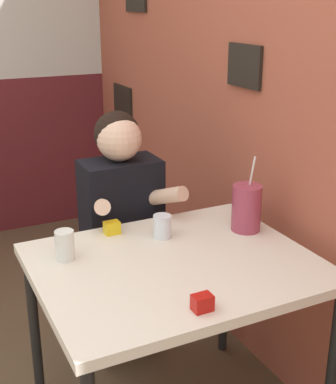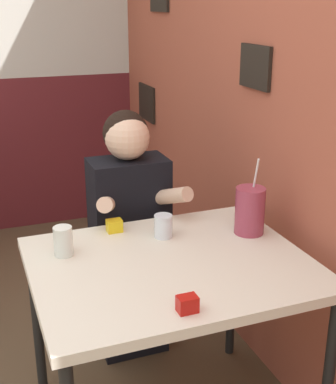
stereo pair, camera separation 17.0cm
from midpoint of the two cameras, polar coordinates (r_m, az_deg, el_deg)
name	(u,v)px [view 2 (the right image)]	position (r m, az deg, el deg)	size (l,w,h in m)	color
brick_wall_right	(207,53)	(2.84, 6.00, 14.54)	(0.08, 4.59, 2.70)	#9E4C38
main_table	(171,279)	(1.92, 2.86, -9.31)	(0.97, 0.79, 0.74)	beige
person_seated	(130,233)	(2.43, -2.09, -4.46)	(0.42, 0.40, 1.17)	black
cocktail_pitcher	(250,211)	(2.11, 11.01, -1.99)	(0.12, 0.12, 0.31)	#99384C
glass_near_pitcher	(163,226)	(2.06, 1.86, -3.70)	(0.07, 0.07, 0.09)	silver
glass_center	(63,241)	(1.93, -8.66, -5.26)	(0.07, 0.07, 0.11)	silver
condiment_ketchup	(187,304)	(1.60, 5.18, -11.89)	(0.06, 0.04, 0.05)	#B7140F
condiment_mustard	(114,226)	(2.12, -3.46, -3.65)	(0.06, 0.04, 0.05)	yellow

